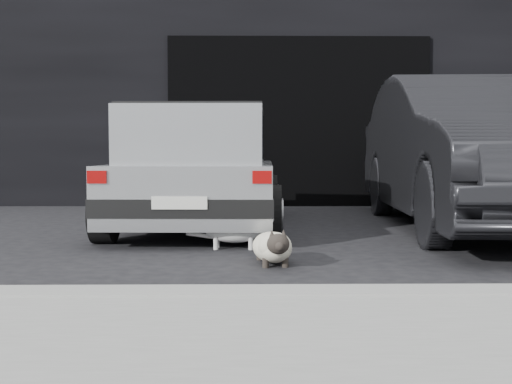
{
  "coord_description": "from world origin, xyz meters",
  "views": [
    {
      "loc": [
        0.21,
        -5.91,
        0.84
      ],
      "look_at": [
        0.28,
        -0.41,
        0.49
      ],
      "focal_mm": 45.0,
      "sensor_mm": 36.0,
      "label": 1
    }
  ],
  "objects_px": {
    "silver_hatchback": "(200,164)",
    "second_car": "(477,152)",
    "cat_white": "(238,229)",
    "cat_siamese": "(273,247)"
  },
  "relations": [
    {
      "from": "silver_hatchback",
      "to": "second_car",
      "type": "xyz_separation_m",
      "value": [
        2.98,
        -0.14,
        0.13
      ]
    },
    {
      "from": "cat_white",
      "to": "cat_siamese",
      "type": "bearing_deg",
      "value": 22.42
    },
    {
      "from": "cat_white",
      "to": "silver_hatchback",
      "type": "bearing_deg",
      "value": -160.23
    },
    {
      "from": "silver_hatchback",
      "to": "cat_white",
      "type": "height_order",
      "value": "silver_hatchback"
    },
    {
      "from": "second_car",
      "to": "cat_white",
      "type": "relative_size",
      "value": 6.67
    },
    {
      "from": "silver_hatchback",
      "to": "cat_white",
      "type": "xyz_separation_m",
      "value": [
        0.43,
        -1.49,
        -0.54
      ]
    },
    {
      "from": "cat_siamese",
      "to": "cat_white",
      "type": "bearing_deg",
      "value": -77.39
    },
    {
      "from": "cat_siamese",
      "to": "cat_white",
      "type": "height_order",
      "value": "cat_white"
    },
    {
      "from": "silver_hatchback",
      "to": "cat_siamese",
      "type": "bearing_deg",
      "value": -71.08
    },
    {
      "from": "silver_hatchback",
      "to": "second_car",
      "type": "relative_size",
      "value": 0.7
    }
  ]
}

